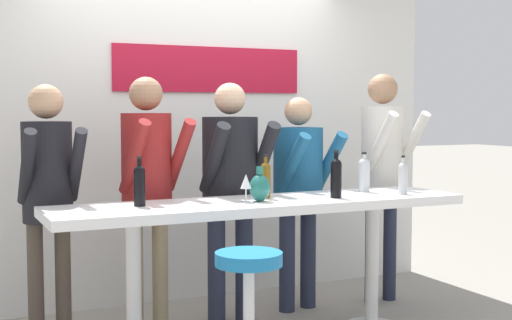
{
  "coord_description": "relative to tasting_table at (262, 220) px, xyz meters",
  "views": [
    {
      "loc": [
        -1.94,
        -4.04,
        1.51
      ],
      "look_at": [
        0.0,
        0.09,
        1.18
      ],
      "focal_mm": 50.0,
      "sensor_mm": 36.0,
      "label": 1
    }
  ],
  "objects": [
    {
      "name": "person_center_right",
      "position": [
        1.3,
        0.54,
        0.32
      ],
      "size": [
        0.4,
        0.54,
        1.78
      ],
      "rotation": [
        0.0,
        0.0,
        0.05
      ],
      "color": "#23283D",
      "rests_on": "ground_plane"
    },
    {
      "name": "wine_bottle_0",
      "position": [
        0.07,
        0.09,
        0.26
      ],
      "size": [
        0.07,
        0.07,
        0.28
      ],
      "color": "brown",
      "rests_on": "tasting_table"
    },
    {
      "name": "wine_glass_0",
      "position": [
        -0.14,
        -0.06,
        0.25
      ],
      "size": [
        0.07,
        0.07,
        0.18
      ],
      "color": "silver",
      "rests_on": "tasting_table"
    },
    {
      "name": "wine_bottle_1",
      "position": [
        0.85,
        0.13,
        0.26
      ],
      "size": [
        0.08,
        0.08,
        0.28
      ],
      "color": "#B7BCC1",
      "rests_on": "tasting_table"
    },
    {
      "name": "person_left",
      "position": [
        -0.58,
        0.56,
        0.27
      ],
      "size": [
        0.46,
        0.57,
        1.73
      ],
      "rotation": [
        0.0,
        0.0,
        0.16
      ],
      "color": "gray",
      "rests_on": "ground_plane"
    },
    {
      "name": "wine_bottle_3",
      "position": [
        -0.78,
        0.06,
        0.26
      ],
      "size": [
        0.07,
        0.07,
        0.3
      ],
      "color": "black",
      "rests_on": "tasting_table"
    },
    {
      "name": "back_wall",
      "position": [
        0.0,
        1.33,
        0.54
      ],
      "size": [
        4.31,
        0.12,
        2.69
      ],
      "color": "silver",
      "rests_on": "ground_plane"
    },
    {
      "name": "person_center",
      "position": [
        0.6,
        0.62,
        0.18
      ],
      "size": [
        0.5,
        0.59,
        1.6
      ],
      "rotation": [
        0.0,
        0.0,
        0.19
      ],
      "color": "#23283D",
      "rests_on": "ground_plane"
    },
    {
      "name": "bar_stool",
      "position": [
        -0.42,
        -0.72,
        -0.3
      ],
      "size": [
        0.37,
        0.37,
        0.77
      ],
      "color": "silver",
      "rests_on": "ground_plane"
    },
    {
      "name": "person_center_left",
      "position": [
        0.01,
        0.53,
        0.24
      ],
      "size": [
        0.47,
        0.56,
        1.69
      ],
      "rotation": [
        0.0,
        0.0,
        0.03
      ],
      "color": "#23283D",
      "rests_on": "ground_plane"
    },
    {
      "name": "wine_bottle_2",
      "position": [
        1.0,
        -0.11,
        0.25
      ],
      "size": [
        0.06,
        0.06,
        0.26
      ],
      "color": "#B7BCC1",
      "rests_on": "tasting_table"
    },
    {
      "name": "decorative_vase",
      "position": [
        -0.04,
        -0.05,
        0.22
      ],
      "size": [
        0.13,
        0.13,
        0.22
      ],
      "color": "#1E665B",
      "rests_on": "tasting_table"
    },
    {
      "name": "wine_bottle_4",
      "position": [
        0.49,
        -0.09,
        0.27
      ],
      "size": [
        0.07,
        0.07,
        0.31
      ],
      "color": "black",
      "rests_on": "tasting_table"
    },
    {
      "name": "tasting_table",
      "position": [
        0.0,
        0.0,
        0.0
      ],
      "size": [
        2.71,
        0.63,
        0.93
      ],
      "color": "white",
      "rests_on": "ground_plane"
    },
    {
      "name": "person_far_left",
      "position": [
        -1.23,
        0.55,
        0.24
      ],
      "size": [
        0.38,
        0.51,
        1.67
      ],
      "rotation": [
        0.0,
        0.0,
        0.03
      ],
      "color": "#473D33",
      "rests_on": "ground_plane"
    }
  ]
}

